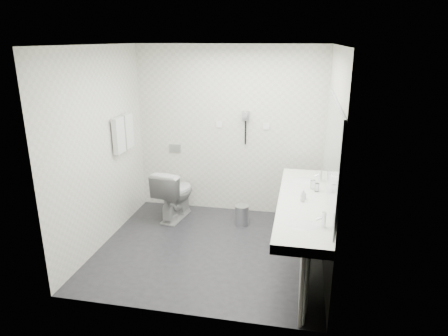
# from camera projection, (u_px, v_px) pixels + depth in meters

# --- Properties ---
(floor) EXTENTS (2.80, 2.80, 0.00)m
(floor) POSITION_uv_depth(u_px,v_px,m) (210.00, 249.00, 5.14)
(floor) COLOR #232227
(floor) RESTS_ON ground
(ceiling) EXTENTS (2.80, 2.80, 0.00)m
(ceiling) POSITION_uv_depth(u_px,v_px,m) (208.00, 45.00, 4.37)
(ceiling) COLOR white
(ceiling) RESTS_ON wall_back
(wall_back) EXTENTS (2.80, 0.00, 2.80)m
(wall_back) POSITION_uv_depth(u_px,v_px,m) (229.00, 131.00, 5.97)
(wall_back) COLOR silver
(wall_back) RESTS_ON floor
(wall_front) EXTENTS (2.80, 0.00, 2.80)m
(wall_front) POSITION_uv_depth(u_px,v_px,m) (175.00, 195.00, 3.54)
(wall_front) COLOR silver
(wall_front) RESTS_ON floor
(wall_left) EXTENTS (0.00, 2.60, 2.60)m
(wall_left) POSITION_uv_depth(u_px,v_px,m) (100.00, 149.00, 5.02)
(wall_left) COLOR silver
(wall_left) RESTS_ON floor
(wall_right) EXTENTS (0.00, 2.60, 2.60)m
(wall_right) POSITION_uv_depth(u_px,v_px,m) (331.00, 162.00, 4.49)
(wall_right) COLOR silver
(wall_right) RESTS_ON floor
(vanity_counter) EXTENTS (0.55, 2.20, 0.10)m
(vanity_counter) POSITION_uv_depth(u_px,v_px,m) (303.00, 204.00, 4.50)
(vanity_counter) COLOR white
(vanity_counter) RESTS_ON floor
(vanity_panel) EXTENTS (0.03, 2.15, 0.75)m
(vanity_panel) POSITION_uv_depth(u_px,v_px,m) (303.00, 238.00, 4.62)
(vanity_panel) COLOR gray
(vanity_panel) RESTS_ON floor
(vanity_post_near) EXTENTS (0.06, 0.06, 0.75)m
(vanity_post_near) POSITION_uv_depth(u_px,v_px,m) (305.00, 291.00, 3.65)
(vanity_post_near) COLOR silver
(vanity_post_near) RESTS_ON floor
(vanity_post_far) EXTENTS (0.06, 0.06, 0.75)m
(vanity_post_far) POSITION_uv_depth(u_px,v_px,m) (306.00, 204.00, 5.59)
(vanity_post_far) COLOR silver
(vanity_post_far) RESTS_ON floor
(mirror) EXTENTS (0.02, 2.20, 1.05)m
(mirror) POSITION_uv_depth(u_px,v_px,m) (332.00, 149.00, 4.25)
(mirror) COLOR #B2BCC6
(mirror) RESTS_ON wall_right
(basin_near) EXTENTS (0.40, 0.31, 0.05)m
(basin_near) POSITION_uv_depth(u_px,v_px,m) (302.00, 226.00, 3.88)
(basin_near) COLOR white
(basin_near) RESTS_ON vanity_counter
(basin_far) EXTENTS (0.40, 0.31, 0.05)m
(basin_far) POSITION_uv_depth(u_px,v_px,m) (304.00, 182.00, 5.09)
(basin_far) COLOR white
(basin_far) RESTS_ON vanity_counter
(faucet_near) EXTENTS (0.04, 0.04, 0.15)m
(faucet_near) POSITION_uv_depth(u_px,v_px,m) (324.00, 220.00, 3.81)
(faucet_near) COLOR silver
(faucet_near) RESTS_ON vanity_counter
(faucet_far) EXTENTS (0.04, 0.04, 0.15)m
(faucet_far) POSITION_uv_depth(u_px,v_px,m) (320.00, 176.00, 5.03)
(faucet_far) COLOR silver
(faucet_far) RESTS_ON vanity_counter
(soap_bottle_a) EXTENTS (0.06, 0.06, 0.11)m
(soap_bottle_a) POSITION_uv_depth(u_px,v_px,m) (303.00, 194.00, 4.49)
(soap_bottle_a) COLOR white
(soap_bottle_a) RESTS_ON vanity_counter
(soap_bottle_c) EXTENTS (0.05, 0.05, 0.13)m
(soap_bottle_c) POSITION_uv_depth(u_px,v_px,m) (303.00, 196.00, 4.41)
(soap_bottle_c) COLOR white
(soap_bottle_c) RESTS_ON vanity_counter
(glass_left) EXTENTS (0.06, 0.06, 0.10)m
(glass_left) POSITION_uv_depth(u_px,v_px,m) (317.00, 187.00, 4.71)
(glass_left) COLOR silver
(glass_left) RESTS_ON vanity_counter
(glass_right) EXTENTS (0.08, 0.08, 0.11)m
(glass_right) POSITION_uv_depth(u_px,v_px,m) (313.00, 185.00, 4.79)
(glass_right) COLOR silver
(glass_right) RESTS_ON vanity_counter
(toilet) EXTENTS (0.54, 0.81, 0.77)m
(toilet) POSITION_uv_depth(u_px,v_px,m) (175.00, 193.00, 5.94)
(toilet) COLOR white
(toilet) RESTS_ON floor
(flush_plate) EXTENTS (0.18, 0.02, 0.12)m
(flush_plate) POSITION_uv_depth(u_px,v_px,m) (175.00, 148.00, 6.20)
(flush_plate) COLOR #B2B5BA
(flush_plate) RESTS_ON wall_back
(pedal_bin) EXTENTS (0.26, 0.26, 0.28)m
(pedal_bin) POSITION_uv_depth(u_px,v_px,m) (242.00, 216.00, 5.77)
(pedal_bin) COLOR #B2B5BA
(pedal_bin) RESTS_ON floor
(bin_lid) EXTENTS (0.20, 0.20, 0.02)m
(bin_lid) POSITION_uv_depth(u_px,v_px,m) (242.00, 206.00, 5.72)
(bin_lid) COLOR #B2B5BA
(bin_lid) RESTS_ON pedal_bin
(towel_rail) EXTENTS (0.02, 0.62, 0.02)m
(towel_rail) POSITION_uv_depth(u_px,v_px,m) (121.00, 117.00, 5.43)
(towel_rail) COLOR silver
(towel_rail) RESTS_ON wall_left
(towel_near) EXTENTS (0.07, 0.24, 0.48)m
(towel_near) POSITION_uv_depth(u_px,v_px,m) (119.00, 136.00, 5.36)
(towel_near) COLOR silver
(towel_near) RESTS_ON towel_rail
(towel_far) EXTENTS (0.07, 0.24, 0.48)m
(towel_far) POSITION_uv_depth(u_px,v_px,m) (128.00, 131.00, 5.62)
(towel_far) COLOR silver
(towel_far) RESTS_ON towel_rail
(dryer_cradle) EXTENTS (0.10, 0.04, 0.14)m
(dryer_cradle) POSITION_uv_depth(u_px,v_px,m) (246.00, 116.00, 5.82)
(dryer_cradle) COLOR gray
(dryer_cradle) RESTS_ON wall_back
(dryer_barrel) EXTENTS (0.08, 0.14, 0.08)m
(dryer_barrel) POSITION_uv_depth(u_px,v_px,m) (245.00, 114.00, 5.74)
(dryer_barrel) COLOR gray
(dryer_barrel) RESTS_ON dryer_cradle
(dryer_cord) EXTENTS (0.02, 0.02, 0.35)m
(dryer_cord) POSITION_uv_depth(u_px,v_px,m) (245.00, 133.00, 5.88)
(dryer_cord) COLOR black
(dryer_cord) RESTS_ON dryer_cradle
(switch_plate_a) EXTENTS (0.09, 0.02, 0.09)m
(switch_plate_a) POSITION_uv_depth(u_px,v_px,m) (219.00, 124.00, 5.95)
(switch_plate_a) COLOR white
(switch_plate_a) RESTS_ON wall_back
(switch_plate_b) EXTENTS (0.09, 0.02, 0.09)m
(switch_plate_b) POSITION_uv_depth(u_px,v_px,m) (266.00, 126.00, 5.82)
(switch_plate_b) COLOR white
(switch_plate_b) RESTS_ON wall_back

